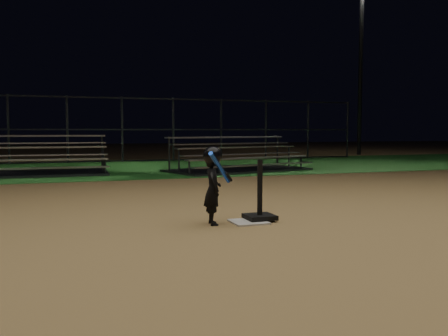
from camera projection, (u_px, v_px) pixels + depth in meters
ground at (249, 223)px, 6.36m from camera, size 80.00×80.00×0.00m
grass_strip at (134, 168)px, 15.79m from camera, size 60.00×8.00×0.01m
home_plate at (249, 222)px, 6.36m from camera, size 0.45×0.45×0.02m
batting_tee at (260, 208)px, 6.49m from camera, size 0.38×0.38×0.80m
child_batter at (213, 183)px, 6.20m from camera, size 0.45×0.56×1.01m
bleacher_left at (24, 167)px, 13.19m from camera, size 4.47×2.27×1.08m
bleacher_right at (239, 164)px, 14.49m from camera, size 4.57×3.03×1.03m
backstop_fence at (122, 130)px, 18.53m from camera, size 20.08×0.08×2.50m
light_pole_right at (362, 55)px, 23.96m from camera, size 0.90×0.53×8.30m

